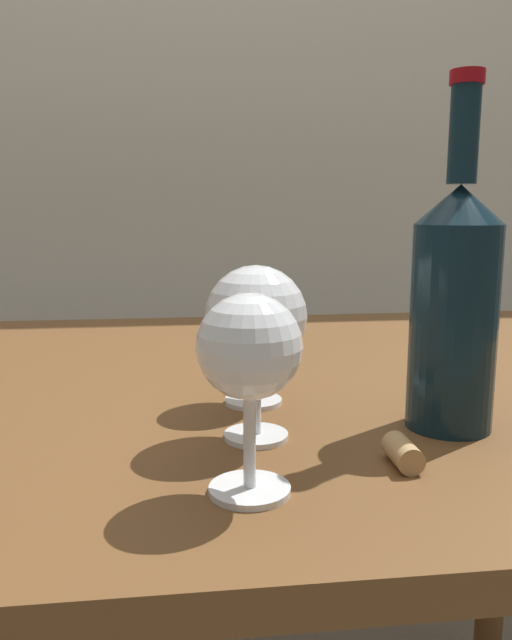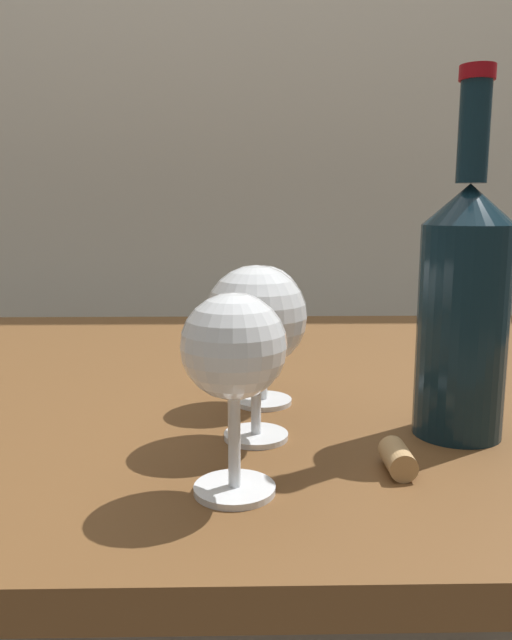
# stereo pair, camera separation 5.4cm
# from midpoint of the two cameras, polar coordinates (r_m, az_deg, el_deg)

# --- Properties ---
(back_wall) EXTENTS (5.00, 0.08, 2.60)m
(back_wall) POSITION_cam_midpoint_polar(r_m,az_deg,el_deg) (1.75, -8.86, 21.42)
(back_wall) COLOR beige
(back_wall) RESTS_ON ground_plane
(dining_table) EXTENTS (1.40, 0.86, 0.75)m
(dining_table) POSITION_cam_midpoint_polar(r_m,az_deg,el_deg) (0.79, -9.75, -11.74)
(dining_table) COLOR brown
(dining_table) RESTS_ON ground_plane
(wine_glass_cabernet) EXTENTS (0.07, 0.07, 0.15)m
(wine_glass_cabernet) POSITION_cam_midpoint_polar(r_m,az_deg,el_deg) (0.43, -4.18, -3.11)
(wine_glass_cabernet) COLOR white
(wine_glass_cabernet) RESTS_ON dining_table
(wine_glass_rose) EXTENTS (0.09, 0.09, 0.16)m
(wine_glass_rose) POSITION_cam_midpoint_polar(r_m,az_deg,el_deg) (0.54, -2.86, 0.10)
(wine_glass_rose) COLOR white
(wine_glass_rose) RESTS_ON dining_table
(wine_glass_amber) EXTENTS (0.08, 0.08, 0.15)m
(wine_glass_amber) POSITION_cam_midpoint_polar(r_m,az_deg,el_deg) (0.64, -2.67, 1.05)
(wine_glass_amber) COLOR white
(wine_glass_amber) RESTS_ON dining_table
(wine_bottle) EXTENTS (0.08, 0.08, 0.32)m
(wine_bottle) POSITION_cam_midpoint_polar(r_m,az_deg,el_deg) (0.58, 15.30, 1.63)
(wine_bottle) COLOR #0F232D
(wine_bottle) RESTS_ON dining_table
(cork) EXTENTS (0.02, 0.04, 0.02)m
(cork) POSITION_cam_midpoint_polar(r_m,az_deg,el_deg) (0.51, 10.38, -11.96)
(cork) COLOR tan
(cork) RESTS_ON dining_table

